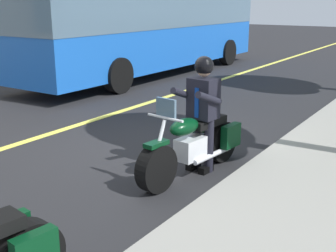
% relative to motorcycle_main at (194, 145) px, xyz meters
% --- Properties ---
extents(ground_plane, '(80.00, 80.00, 0.00)m').
position_rel_motorcycle_main_xyz_m(ground_plane, '(-0.53, -1.36, -0.45)').
color(ground_plane, black).
extents(lane_center_stripe, '(60.00, 0.16, 0.01)m').
position_rel_motorcycle_main_xyz_m(lane_center_stripe, '(-0.53, -3.36, -0.45)').
color(lane_center_stripe, '#E5DB4C').
rests_on(lane_center_stripe, ground_plane).
extents(motorcycle_main, '(2.22, 0.75, 1.26)m').
position_rel_motorcycle_main_xyz_m(motorcycle_main, '(0.00, 0.00, 0.00)').
color(motorcycle_main, black).
rests_on(motorcycle_main, ground_plane).
extents(rider_main, '(0.66, 0.60, 1.74)m').
position_rel_motorcycle_main_xyz_m(rider_main, '(-0.19, 0.02, 0.58)').
color(rider_main, black).
rests_on(rider_main, ground_plane).
extents(bus_near, '(11.05, 2.70, 3.30)m').
position_rel_motorcycle_main_xyz_m(bus_near, '(-7.17, -5.96, 1.42)').
color(bus_near, blue).
rests_on(bus_near, ground_plane).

